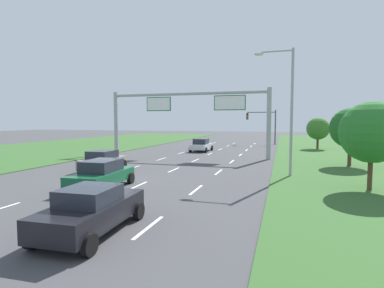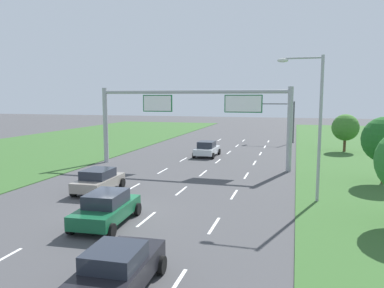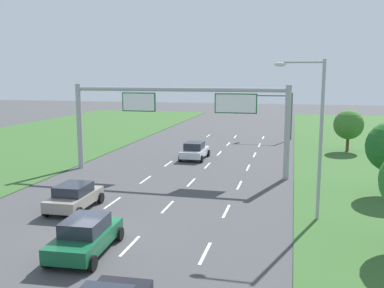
% 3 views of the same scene
% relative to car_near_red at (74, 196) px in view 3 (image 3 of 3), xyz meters
% --- Properties ---
extents(ground_plane, '(200.00, 200.00, 0.00)m').
position_rel_car_near_red_xyz_m(ground_plane, '(3.35, -4.29, -0.78)').
color(ground_plane, '#424244').
extents(lane_dashes_inner_left, '(0.14, 56.40, 0.01)m').
position_rel_car_near_red_xyz_m(lane_dashes_inner_left, '(1.60, 4.71, -0.77)').
color(lane_dashes_inner_left, white).
rests_on(lane_dashes_inner_left, ground_plane).
extents(lane_dashes_inner_right, '(0.14, 56.40, 0.01)m').
position_rel_car_near_red_xyz_m(lane_dashes_inner_right, '(5.10, 4.71, -0.77)').
color(lane_dashes_inner_right, white).
rests_on(lane_dashes_inner_right, ground_plane).
extents(lane_dashes_slip, '(0.14, 56.40, 0.01)m').
position_rel_car_near_red_xyz_m(lane_dashes_slip, '(8.60, 4.71, -0.77)').
color(lane_dashes_slip, white).
rests_on(lane_dashes_slip, ground_plane).
extents(car_near_red, '(2.26, 4.07, 1.51)m').
position_rel_car_near_red_xyz_m(car_near_red, '(0.00, 0.00, 0.00)').
color(car_near_red, gray).
rests_on(car_near_red, ground_plane).
extents(car_lead_silver, '(2.42, 4.44, 1.58)m').
position_rel_car_near_red_xyz_m(car_lead_silver, '(3.51, -5.46, 0.02)').
color(car_lead_silver, '#145633').
rests_on(car_lead_silver, ground_plane).
extents(car_far_ahead, '(2.21, 4.14, 1.59)m').
position_rel_car_near_red_xyz_m(car_far_ahead, '(3.37, 16.31, 0.01)').
color(car_far_ahead, silver).
rests_on(car_far_ahead, ground_plane).
extents(sign_gantry, '(17.24, 0.44, 7.00)m').
position_rel_car_near_red_xyz_m(sign_gantry, '(3.55, 10.38, 4.11)').
color(sign_gantry, '#9EA0A5').
rests_on(sign_gantry, ground_plane).
extents(traffic_light_mast, '(4.76, 0.49, 5.60)m').
position_rel_car_near_red_xyz_m(traffic_light_mast, '(9.98, 30.72, 3.09)').
color(traffic_light_mast, '#47494F').
rests_on(traffic_light_mast, ground_plane).
extents(street_lamp, '(2.61, 0.32, 8.50)m').
position_rel_car_near_red_xyz_m(street_lamp, '(13.20, 1.35, 4.30)').
color(street_lamp, '#9EA0A5').
rests_on(street_lamp, ground_plane).
extents(roadside_tree_far, '(2.97, 2.97, 4.26)m').
position_rel_car_near_red_xyz_m(roadside_tree_far, '(17.59, 23.53, 1.99)').
color(roadside_tree_far, '#513823').
rests_on(roadside_tree_far, ground_plane).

